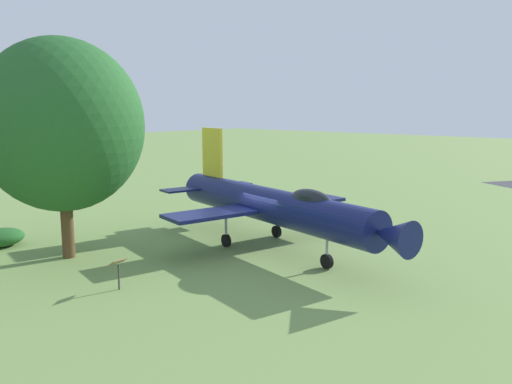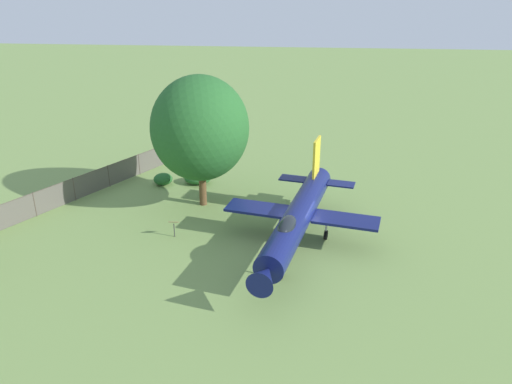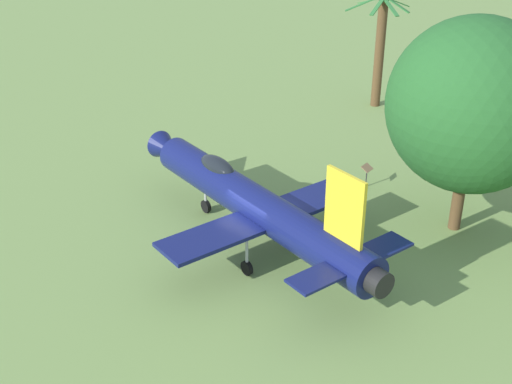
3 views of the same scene
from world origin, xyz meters
name	(u,v)px [view 1 (image 1 of 3)]	position (x,y,z in m)	size (l,w,h in m)	color
ground_plane	(268,248)	(0.00, 0.00, 0.00)	(200.00, 200.00, 0.00)	#75934C
display_jet	(273,205)	(-0.07, -0.35, 2.05)	(9.56, 14.75, 5.35)	#111951
shade_tree	(61,126)	(-6.96, 5.38, 5.66)	(6.70, 7.07, 9.27)	brown
shrub_by_tree	(1,237)	(-8.24, 9.37, 0.42)	(2.14, 1.77, 0.84)	#235B26
info_plaque	(118,266)	(-7.75, 0.28, 0.85)	(0.62, 0.43, 1.14)	#333333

